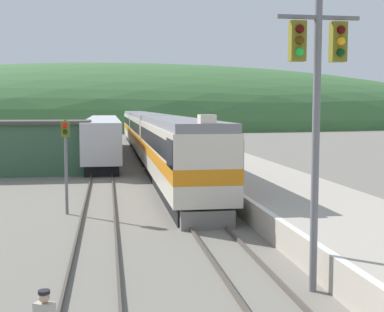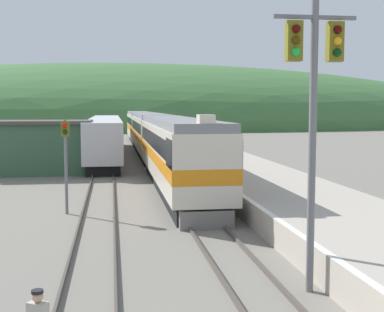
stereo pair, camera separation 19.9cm
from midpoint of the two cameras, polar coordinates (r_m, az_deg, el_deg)
track_main at (r=77.85m, az=-5.68°, el=1.69°), size 1.52×180.00×0.16m
track_siding at (r=77.76m, az=-8.92°, el=1.65°), size 1.52×180.00×0.16m
platform at (r=58.40m, az=-0.12°, el=0.96°), size 5.73×140.00×1.04m
distant_hills at (r=144.03m, az=-6.99°, el=3.29°), size 205.27×92.37×32.16m
station_shed at (r=41.08m, az=-16.79°, el=0.95°), size 9.07×4.83×3.92m
express_train_lead_car at (r=31.28m, az=-1.47°, el=0.52°), size 2.88×21.16×4.61m
carriage_second at (r=52.78m, az=-4.35°, el=2.43°), size 2.87×19.88×4.25m
carriage_third at (r=73.48m, az=-5.53°, el=3.22°), size 2.87×19.88×4.25m
siding_train at (r=53.79m, az=-9.12°, el=2.06°), size 2.90×33.18×3.80m
signal_mast_main at (r=14.25m, az=13.24°, el=6.74°), size 2.20×0.42×8.10m
signal_post_siding at (r=24.93m, az=-13.12°, el=0.92°), size 0.36×0.42×4.33m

